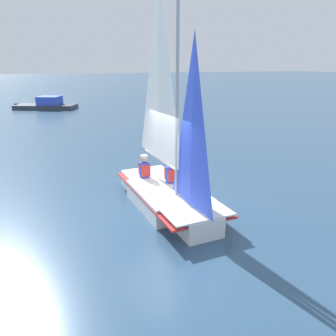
# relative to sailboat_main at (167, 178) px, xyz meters

# --- Properties ---
(ground_plane) EXTENTS (260.00, 260.00, 0.00)m
(ground_plane) POSITION_rel_sailboat_main_xyz_m (0.04, 0.00, -0.80)
(ground_plane) COLOR #2D4C6B
(sailboat_main) EXTENTS (4.33, 1.72, 5.88)m
(sailboat_main) POSITION_rel_sailboat_main_xyz_m (0.00, 0.00, 0.00)
(sailboat_main) COLOR white
(sailboat_main) RESTS_ON ground_plane
(sailor_helm) EXTENTS (0.34, 0.31, 1.16)m
(sailor_helm) POSITION_rel_sailboat_main_xyz_m (-0.44, 0.29, -0.17)
(sailor_helm) COLOR black
(sailor_helm) RESTS_ON ground_plane
(sailor_crew) EXTENTS (0.34, 0.31, 1.16)m
(sailor_crew) POSITION_rel_sailboat_main_xyz_m (-1.15, -0.25, -0.17)
(sailor_crew) COLOR black
(sailor_crew) RESTS_ON ground_plane
(motorboat_distant) EXTENTS (4.05, 5.38, 1.07)m
(motorboat_distant) POSITION_rel_sailboat_main_xyz_m (-22.56, -1.61, -0.44)
(motorboat_distant) COLOR #333842
(motorboat_distant) RESTS_ON ground_plane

